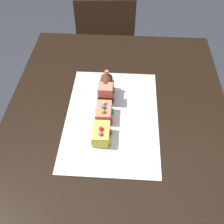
{
  "coord_description": "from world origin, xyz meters",
  "views": [
    {
      "loc": [
        0.77,
        0.03,
        1.64
      ],
      "look_at": [
        -0.04,
        -0.02,
        0.77
      ],
      "focal_mm": 44.15,
      "sensor_mm": 36.0,
      "label": 1
    }
  ],
  "objects": [
    {
      "name": "dining_table",
      "position": [
        0.0,
        0.0,
        0.63
      ],
      "size": [
        1.4,
        1.0,
        0.74
      ],
      "color": "black",
      "rests_on": "ground"
    },
    {
      "name": "cake_board",
      "position": [
        -0.04,
        -0.02,
        0.74
      ],
      "size": [
        0.6,
        0.4,
        0.0
      ],
      "primitive_type": "cube",
      "color": "silver",
      "rests_on": "dining_table"
    },
    {
      "name": "cake_car_flatbed_lemon",
      "position": [
        0.09,
        -0.06,
        0.77
      ],
      "size": [
        0.1,
        0.08,
        0.07
      ],
      "color": "#F4E04C",
      "rests_on": "cake_board"
    },
    {
      "name": "chair",
      "position": [
        -1.03,
        -0.13,
        0.47
      ],
      "size": [
        0.43,
        0.43,
        0.86
      ],
      "rotation": [
        0.0,
        0.0,
        -1.5
      ],
      "color": "brown",
      "rests_on": "ground"
    },
    {
      "name": "cake_car_gondola_coral",
      "position": [
        -0.03,
        -0.06,
        0.77
      ],
      "size": [
        0.1,
        0.08,
        0.07
      ],
      "color": "#F27260",
      "rests_on": "cake_board"
    },
    {
      "name": "cake_locomotive",
      "position": [
        -0.16,
        -0.06,
        0.79
      ],
      "size": [
        0.14,
        0.08,
        0.12
      ],
      "color": "#472816",
      "rests_on": "cake_board"
    },
    {
      "name": "ground_plane",
      "position": [
        0.0,
        0.0,
        0.0
      ],
      "size": [
        8.0,
        8.0,
        0.0
      ],
      "primitive_type": "plane",
      "color": "#2D3038"
    }
  ]
}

